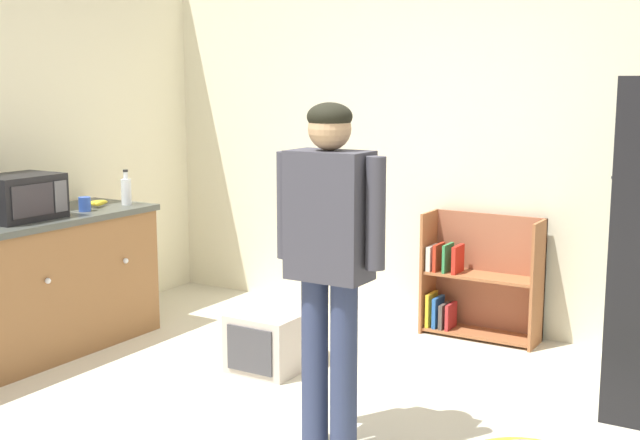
{
  "coord_description": "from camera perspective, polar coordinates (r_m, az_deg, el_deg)",
  "views": [
    {
      "loc": [
        2.08,
        -3.22,
        1.77
      ],
      "look_at": [
        -0.2,
        0.53,
        1.02
      ],
      "focal_mm": 46.98,
      "sensor_mm": 36.0,
      "label": 1
    }
  ],
  "objects": [
    {
      "name": "bookshelf",
      "position": [
        5.9,
        10.6,
        -4.25
      ],
      "size": [
        0.8,
        0.28,
        0.85
      ],
      "color": "#A16139",
      "rests_on": "ground"
    },
    {
      "name": "clear_bottle",
      "position": [
        5.96,
        -13.06,
        1.96
      ],
      "size": [
        0.07,
        0.07,
        0.25
      ],
      "color": "silver",
      "rests_on": "kitchen_counter"
    },
    {
      "name": "back_wall",
      "position": [
        5.94,
        10.71,
        5.42
      ],
      "size": [
        5.2,
        0.06,
        2.7
      ],
      "primitive_type": "cube",
      "color": "#ECE7C7",
      "rests_on": "ground"
    },
    {
      "name": "blue_cup",
      "position": [
        5.74,
        -15.73,
        1.05
      ],
      "size": [
        0.08,
        0.08,
        0.09
      ],
      "primitive_type": "cylinder",
      "color": "blue",
      "rests_on": "kitchen_counter"
    },
    {
      "name": "yellow_cup",
      "position": [
        6.03,
        -17.32,
        1.36
      ],
      "size": [
        0.08,
        0.08,
        0.09
      ],
      "primitive_type": "cylinder",
      "color": "yellow",
      "rests_on": "kitchen_counter"
    },
    {
      "name": "left_side_wall",
      "position": [
        6.21,
        -18.31,
        5.28
      ],
      "size": [
        0.06,
        2.99,
        2.7
      ],
      "primitive_type": "cube",
      "color": "#EBE6C4",
      "rests_on": "ground"
    },
    {
      "name": "microwave",
      "position": [
        5.51,
        -19.8,
        1.47
      ],
      "size": [
        0.37,
        0.48,
        0.28
      ],
      "color": "black",
      "rests_on": "kitchen_counter"
    },
    {
      "name": "banana_bunch",
      "position": [
        5.91,
        -14.82,
        1.14
      ],
      "size": [
        0.12,
        0.16,
        0.04
      ],
      "color": "yellow",
      "rests_on": "kitchen_counter"
    },
    {
      "name": "pet_carrier",
      "position": [
        5.24,
        -3.06,
        -8.05
      ],
      "size": [
        0.42,
        0.55,
        0.36
      ],
      "color": "beige",
      "rests_on": "ground"
    },
    {
      "name": "standing_person",
      "position": [
        3.89,
        0.65,
        -1.78
      ],
      "size": [
        0.57,
        0.22,
        1.66
      ],
      "color": "navy",
      "rests_on": "ground"
    },
    {
      "name": "kitchen_counter",
      "position": [
        5.59,
        -20.11,
        -4.58
      ],
      "size": [
        0.65,
        2.02,
        0.9
      ],
      "color": "brown",
      "rests_on": "ground"
    }
  ]
}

